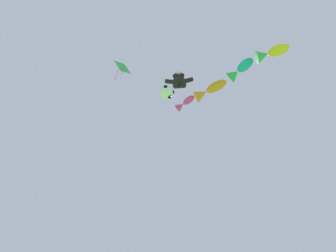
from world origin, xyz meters
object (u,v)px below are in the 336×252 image
(fish_kite_magenta, at_px, (184,103))
(fish_kite_goldfin, at_px, (270,53))
(teddy_bear_kite, at_px, (179,80))
(fish_kite_teal, at_px, (239,70))
(soccer_ball_kite, at_px, (166,92))
(fish_kite_tangerine, at_px, (209,90))
(diamond_kite, at_px, (122,68))

(fish_kite_magenta, xyz_separation_m, fish_kite_goldfin, (5.36, -3.35, -0.45))
(teddy_bear_kite, height_order, fish_kite_goldfin, fish_kite_goldfin)
(fish_kite_teal, bearing_deg, soccer_ball_kite, -176.01)
(fish_kite_tangerine, relative_size, fish_kite_goldfin, 1.13)
(fish_kite_teal, bearing_deg, diamond_kite, -179.07)
(fish_kite_tangerine, distance_m, diamond_kite, 6.52)
(soccer_ball_kite, distance_m, fish_kite_tangerine, 4.35)
(teddy_bear_kite, relative_size, fish_kite_tangerine, 0.72)
(soccer_ball_kite, bearing_deg, fish_kite_tangerine, 29.15)
(soccer_ball_kite, height_order, fish_kite_goldfin, fish_kite_goldfin)
(fish_kite_teal, height_order, diamond_kite, diamond_kite)
(soccer_ball_kite, relative_size, diamond_kite, 0.31)
(teddy_bear_kite, height_order, fish_kite_tangerine, fish_kite_tangerine)
(teddy_bear_kite, distance_m, diamond_kite, 5.46)
(fish_kite_teal, bearing_deg, teddy_bear_kite, -174.17)
(fish_kite_magenta, height_order, fish_kite_teal, fish_kite_teal)
(diamond_kite, bearing_deg, fish_kite_teal, 0.93)
(fish_kite_magenta, distance_m, fish_kite_goldfin, 6.34)
(fish_kite_magenta, height_order, diamond_kite, diamond_kite)
(fish_kite_tangerine, xyz_separation_m, diamond_kite, (-6.07, -1.34, 1.98))
(fish_kite_tangerine, bearing_deg, teddy_bear_kite, -141.25)
(teddy_bear_kite, height_order, diamond_kite, diamond_kite)
(soccer_ball_kite, xyz_separation_m, fish_kite_goldfin, (6.45, -0.76, 2.85))
(soccer_ball_kite, height_order, fish_kite_tangerine, fish_kite_tangerine)
(fish_kite_teal, xyz_separation_m, diamond_kite, (-8.08, -0.13, 1.74))
(diamond_kite, bearing_deg, teddy_bear_kite, -3.97)
(teddy_bear_kite, distance_m, fish_kite_tangerine, 3.09)
(fish_kite_tangerine, height_order, diamond_kite, diamond_kite)
(fish_kite_tangerine, height_order, fish_kite_teal, fish_kite_teal)
(soccer_ball_kite, relative_size, fish_kite_goldfin, 0.41)
(fish_kite_goldfin, relative_size, diamond_kite, 0.75)
(fish_kite_magenta, distance_m, fish_kite_teal, 4.33)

